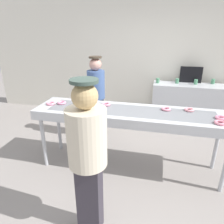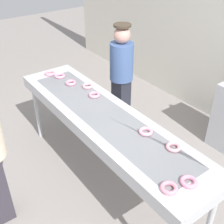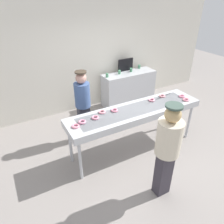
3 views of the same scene
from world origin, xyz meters
The scene contains 20 objects.
ground_plane centered at (0.00, 0.00, 0.00)m, with size 16.00×16.00×0.00m, color gray.
back_wall centered at (0.00, 2.29, 1.69)m, with size 8.00×0.12×3.38m, color silver.
fryer_conveyor centered at (0.00, 0.00, 0.89)m, with size 2.79×0.68×0.96m.
strawberry_donut_0 centered at (-0.63, 0.20, 0.98)m, with size 0.14×0.14×0.03m, color pink.
strawberry_donut_1 centered at (-1.09, 0.05, 0.98)m, with size 0.14×0.14×0.03m, color pink.
strawberry_donut_2 centered at (1.19, -0.03, 0.98)m, with size 0.14×0.14×0.03m, color pink.
strawberry_donut_3 centered at (-0.83, 0.07, 0.98)m, with size 0.14×0.14×0.03m, color pink.
strawberry_donut_4 centered at (-1.24, -0.02, 0.98)m, with size 0.14×0.14×0.03m, color pink.
strawberry_donut_5 centered at (0.82, 0.19, 0.98)m, with size 0.14×0.14×0.03m, color pink.
strawberry_donut_6 centered at (-0.40, 0.14, 0.98)m, with size 0.14×0.14×0.03m, color pink.
strawberry_donut_7 centered at (1.14, -0.20, 0.98)m, with size 0.14×0.14×0.03m, color pink.
strawberry_donut_8 centered at (0.50, 0.14, 0.98)m, with size 0.14×0.14×0.03m, color pink.
worker_baker centered at (-0.77, 0.84, 0.90)m, with size 0.32×0.32×1.60m.
customer_waiting centered at (-0.23, -1.18, 0.97)m, with size 0.37×0.37×1.67m.
prep_counter centered at (1.04, 1.84, 0.47)m, with size 1.56×0.50×0.95m, color #B7BABF.
paper_cup_0 centered at (1.14, 1.89, 1.00)m, with size 0.07×0.07×0.10m, color #4C8C66.
paper_cup_1 centered at (0.75, 1.90, 1.00)m, with size 0.07×0.07×0.10m, color #4C8C66.
paper_cup_2 centered at (0.34, 1.84, 1.00)m, with size 0.07×0.07×0.10m, color #4C8C66.
paper_cup_3 centered at (1.51, 2.02, 1.00)m, with size 0.07×0.07×0.10m, color #4C8C66.
menu_display centered at (1.04, 2.04, 1.12)m, with size 0.47×0.04×0.35m, color black.
Camera 3 is at (-2.16, -2.95, 3.00)m, focal length 34.27 mm.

